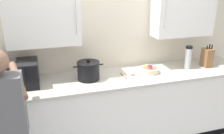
# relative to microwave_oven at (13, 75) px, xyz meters

# --- Properties ---
(back_wall_tiled) EXTENTS (4.03, 0.44, 2.82)m
(back_wall_tiled) POSITION_rel_microwave_oven_xyz_m (1.28, 0.30, 0.40)
(back_wall_tiled) COLOR beige
(back_wall_tiled) RESTS_ON ground_plane
(counter_unit) EXTENTS (3.48, 0.70, 0.95)m
(counter_unit) POSITION_rel_microwave_oven_xyz_m (1.28, -0.04, -0.62)
(counter_unit) COLOR white
(counter_unit) RESTS_ON ground_plane
(microwave_oven) EXTENTS (0.60, 0.70, 0.29)m
(microwave_oven) POSITION_rel_microwave_oven_xyz_m (0.00, 0.00, 0.00)
(microwave_oven) COLOR black
(microwave_oven) RESTS_ON counter_unit
(thermos_flask) EXTENTS (0.09, 0.09, 0.32)m
(thermos_flask) POSITION_rel_microwave_oven_xyz_m (2.22, -0.05, 0.02)
(thermos_flask) COLOR #B7BABF
(thermos_flask) RESTS_ON counter_unit
(stock_pot) EXTENTS (0.37, 0.27, 0.25)m
(stock_pot) POSITION_rel_microwave_oven_xyz_m (0.85, -0.03, -0.03)
(stock_pot) COLOR black
(stock_pot) RESTS_ON counter_unit
(knife_block) EXTENTS (0.11, 0.15, 0.33)m
(knife_block) POSITION_rel_microwave_oven_xyz_m (2.52, -0.05, -0.02)
(knife_block) COLOR brown
(knife_block) RESTS_ON counter_unit
(fruit_bowl) EXTENTS (0.24, 0.24, 0.10)m
(fruit_bowl) POSITION_rel_microwave_oven_xyz_m (1.66, -0.04, -0.10)
(fruit_bowl) COLOR beige
(fruit_bowl) RESTS_ON counter_unit
(wooden_spoon) EXTENTS (0.18, 0.20, 0.02)m
(wooden_spoon) POSITION_rel_microwave_oven_xyz_m (1.36, -0.06, -0.14)
(wooden_spoon) COLOR #A37547
(wooden_spoon) RESTS_ON counter_unit
(person_figure) EXTENTS (0.44, 0.56, 1.61)m
(person_figure) POSITION_rel_microwave_oven_xyz_m (-0.01, -0.74, -0.14)
(person_figure) COLOR #282D3D
(person_figure) RESTS_ON ground_plane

